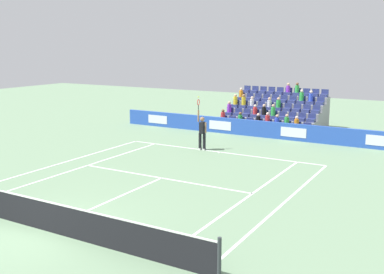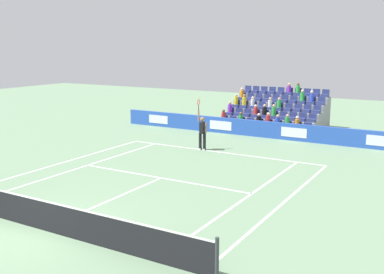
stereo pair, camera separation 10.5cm
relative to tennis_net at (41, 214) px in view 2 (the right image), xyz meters
The scene contains 14 objects.
ground_plane 0.49m from the tennis_net, ahead, with size 80.00×80.00×0.00m, color gray.
line_baseline 11.90m from the tennis_net, 90.00° to the right, with size 10.97×0.10×0.01m, color white.
line_service 6.42m from the tennis_net, 90.00° to the right, with size 8.23×0.10×0.01m, color white.
line_centre_service 3.24m from the tennis_net, 90.00° to the right, with size 0.10×6.40×0.01m, color white.
line_singles_sideline_left 7.25m from the tennis_net, 55.31° to the right, with size 0.10×11.89×0.01m, color white.
line_singles_sideline_right 7.25m from the tennis_net, 124.69° to the right, with size 0.10×11.89×0.01m, color white.
line_doubles_sideline_left 8.10m from the tennis_net, 47.30° to the right, with size 0.10×11.89×0.01m, color white.
line_doubles_sideline_right 8.10m from the tennis_net, 132.70° to the right, with size 0.10×11.89×0.01m, color white.
line_centre_mark 11.80m from the tennis_net, 90.00° to the right, with size 0.10×0.20×0.01m, color white.
sponsor_barrier 16.72m from the tennis_net, 90.00° to the right, with size 19.06×0.22×0.99m.
tennis_net is the anchor object (origin of this frame).
tennis_player 11.94m from the tennis_net, 84.81° to the right, with size 0.53×0.38×2.85m.
stadium_stand 20.27m from the tennis_net, 89.98° to the right, with size 6.20×4.75×2.98m.
loose_tennis_ball 2.54m from the tennis_net, 143.03° to the right, with size 0.07×0.07×0.07m, color #D1E533.
Camera 2 is at (-10.52, 8.99, 5.49)m, focal length 43.03 mm.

